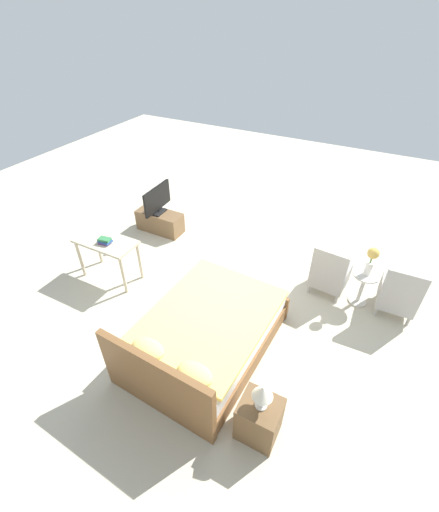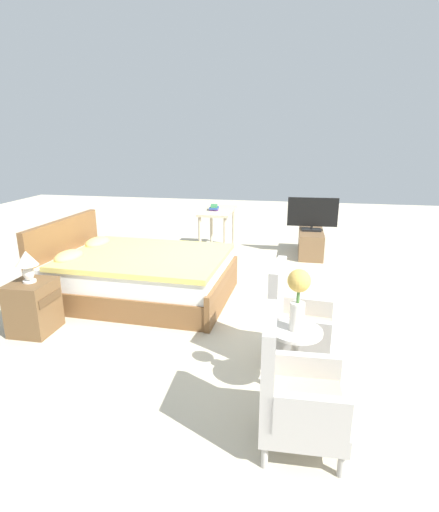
# 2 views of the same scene
# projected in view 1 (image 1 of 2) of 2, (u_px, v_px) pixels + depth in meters

# --- Properties ---
(ground_plane) EXTENTS (16.00, 16.00, 0.00)m
(ground_plane) POSITION_uv_depth(u_px,v_px,m) (231.00, 294.00, 5.67)
(ground_plane) COLOR beige
(bed) EXTENTS (1.63, 2.25, 0.96)m
(bed) POSITION_uv_depth(u_px,v_px,m) (205.00, 335.00, 4.60)
(bed) COLOR brown
(bed) RESTS_ON ground_plane
(armchair_by_window_left) EXTENTS (0.55, 0.55, 0.92)m
(armchair_by_window_left) POSITION_uv_depth(u_px,v_px,m) (398.00, 295.00, 5.11)
(armchair_by_window_left) COLOR #ADA8A3
(armchair_by_window_left) RESTS_ON ground_plane
(armchair_by_window_right) EXTENTS (0.59, 0.59, 0.92)m
(armchair_by_window_right) POSITION_uv_depth(u_px,v_px,m) (329.00, 274.00, 5.49)
(armchair_by_window_right) COLOR #ADA8A3
(armchair_by_window_right) RESTS_ON ground_plane
(side_table) EXTENTS (0.40, 0.40, 0.58)m
(side_table) POSITION_uv_depth(u_px,v_px,m) (363.00, 285.00, 5.31)
(side_table) COLOR beige
(side_table) RESTS_ON ground_plane
(flower_vase) EXTENTS (0.17, 0.17, 0.48)m
(flower_vase) POSITION_uv_depth(u_px,v_px,m) (372.00, 259.00, 5.00)
(flower_vase) COLOR silver
(flower_vase) RESTS_ON side_table
(nightstand) EXTENTS (0.44, 0.41, 0.55)m
(nightstand) POSITION_uv_depth(u_px,v_px,m) (259.00, 419.00, 3.71)
(nightstand) COLOR brown
(nightstand) RESTS_ON ground_plane
(table_lamp) EXTENTS (0.22, 0.22, 0.33)m
(table_lamp) POSITION_uv_depth(u_px,v_px,m) (263.00, 394.00, 3.42)
(table_lamp) COLOR silver
(table_lamp) RESTS_ON nightstand
(tv_stand) EXTENTS (0.96, 0.40, 0.43)m
(tv_stand) POSITION_uv_depth(u_px,v_px,m) (160.00, 221.00, 7.08)
(tv_stand) COLOR brown
(tv_stand) RESTS_ON ground_plane
(tv_flatscreen) EXTENTS (0.21, 0.83, 0.56)m
(tv_flatscreen) POSITION_uv_depth(u_px,v_px,m) (157.00, 200.00, 6.78)
(tv_flatscreen) COLOR black
(tv_flatscreen) RESTS_ON tv_stand
(vanity_desk) EXTENTS (1.04, 0.52, 0.76)m
(vanity_desk) POSITION_uv_depth(u_px,v_px,m) (107.00, 246.00, 5.64)
(vanity_desk) COLOR beige
(vanity_desk) RESTS_ON ground_plane
(book_stack) EXTENTS (0.21, 0.17, 0.09)m
(book_stack) POSITION_uv_depth(u_px,v_px,m) (105.00, 241.00, 5.49)
(book_stack) COLOR #66387A
(book_stack) RESTS_ON vanity_desk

